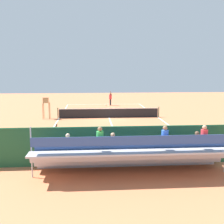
% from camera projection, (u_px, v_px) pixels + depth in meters
% --- Properties ---
extents(ground_plane, '(60.00, 60.00, 0.00)m').
position_uv_depth(ground_plane, '(109.00, 118.00, 28.34)').
color(ground_plane, '#CC7047').
extents(court_line_markings, '(10.10, 22.20, 0.01)m').
position_uv_depth(court_line_markings, '(109.00, 118.00, 28.37)').
color(court_line_markings, white).
rests_on(court_line_markings, ground).
extents(tennis_net, '(10.30, 0.10, 1.07)m').
position_uv_depth(tennis_net, '(109.00, 113.00, 28.26)').
color(tennis_net, black).
rests_on(tennis_net, ground).
extents(backdrop_wall, '(18.00, 0.16, 2.00)m').
position_uv_depth(backdrop_wall, '(127.00, 145.00, 14.39)').
color(backdrop_wall, '#235633').
rests_on(backdrop_wall, ground).
extents(bleacher_stand, '(9.06, 2.40, 2.48)m').
position_uv_depth(bleacher_stand, '(133.00, 154.00, 13.04)').
color(bleacher_stand, '#B2B2B7').
rests_on(bleacher_stand, ground).
extents(umpire_chair, '(0.67, 0.67, 2.14)m').
position_uv_depth(umpire_chair, '(46.00, 106.00, 27.49)').
color(umpire_chair, '#A88456').
rests_on(umpire_chair, ground).
extents(courtside_bench, '(1.80, 0.40, 0.93)m').
position_uv_depth(courtside_bench, '(157.00, 149.00, 15.30)').
color(courtside_bench, '#9E754C').
rests_on(courtside_bench, ground).
extents(equipment_bag, '(0.90, 0.36, 0.36)m').
position_uv_depth(equipment_bag, '(124.00, 157.00, 15.09)').
color(equipment_bag, '#334C8C').
rests_on(equipment_bag, ground).
extents(tennis_player, '(0.45, 0.56, 1.93)m').
position_uv_depth(tennis_player, '(110.00, 98.00, 37.89)').
color(tennis_player, black).
rests_on(tennis_player, ground).
extents(tennis_racket, '(0.59, 0.37, 0.03)m').
position_uv_depth(tennis_racket, '(108.00, 106.00, 37.45)').
color(tennis_racket, black).
rests_on(tennis_racket, ground).
extents(tennis_ball_near, '(0.07, 0.07, 0.07)m').
position_uv_depth(tennis_ball_near, '(96.00, 108.00, 35.31)').
color(tennis_ball_near, '#CCDB33').
rests_on(tennis_ball_near, ground).
extents(line_judge, '(0.37, 0.53, 1.93)m').
position_uv_depth(line_judge, '(55.00, 141.00, 15.15)').
color(line_judge, '#232328').
rests_on(line_judge, ground).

